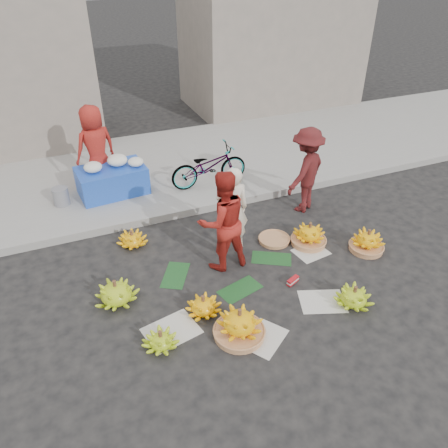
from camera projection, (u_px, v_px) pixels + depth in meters
name	position (u px, v px, depth m)	size (l,w,h in m)	color
ground	(241.00, 280.00, 6.77)	(80.00, 80.00, 0.00)	black
curb	(194.00, 209.00, 8.43)	(40.00, 0.25, 0.15)	gray
sidewalk	(163.00, 166.00, 10.07)	(40.00, 4.00, 0.12)	gray
building_right	(273.00, 19.00, 12.82)	(5.00, 3.00, 5.00)	gray
newspaper_scatter	(264.00, 314.00, 6.15)	(3.20, 1.80, 0.00)	silver
banana_leaves	(230.00, 274.00, 6.89)	(2.00, 1.00, 0.00)	#16441D
banana_bunch_0	(203.00, 306.00, 6.11)	(0.50, 0.50, 0.31)	yellow
banana_bunch_1	(161.00, 340.00, 5.60)	(0.49, 0.49, 0.27)	#8AB519
banana_bunch_2	(239.00, 324.00, 5.72)	(0.70, 0.70, 0.46)	#AE7249
banana_bunch_3	(354.00, 297.00, 6.24)	(0.63, 0.63, 0.33)	#8AB519
banana_bunch_4	(367.00, 242.00, 7.35)	(0.58, 0.58, 0.40)	#AE7249
banana_bunch_5	(309.00, 235.00, 7.50)	(0.63, 0.63, 0.42)	#AE7249
banana_bunch_6	(116.00, 292.00, 6.28)	(0.67, 0.67, 0.39)	#8AB519
banana_bunch_7	(132.00, 239.00, 7.48)	(0.57, 0.57, 0.30)	yellow
basket_spare	(274.00, 240.00, 7.64)	(0.53, 0.53, 0.06)	#AE7249
incense_stack	(293.00, 281.00, 6.68)	(0.22, 0.07, 0.09)	red
vendor_cream	(232.00, 209.00, 7.11)	(0.55, 0.36, 1.50)	white
vendor_red	(222.00, 221.00, 6.65)	(0.81, 0.63, 1.66)	red
man_striped	(306.00, 170.00, 8.14)	(1.07, 0.61, 1.65)	maroon
flower_table	(112.00, 179.00, 8.71)	(1.38, 0.93, 0.76)	blue
grey_bucket	(61.00, 196.00, 8.40)	(0.30, 0.30, 0.34)	slate
flower_vendor	(96.00, 147.00, 8.70)	(0.83, 0.54, 1.69)	red
bicycle	(209.00, 166.00, 8.94)	(1.62, 0.56, 0.85)	gray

